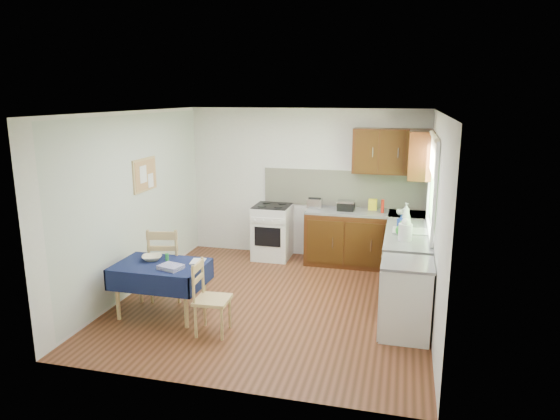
% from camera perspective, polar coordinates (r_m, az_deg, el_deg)
% --- Properties ---
extents(floor, '(4.20, 4.20, 0.00)m').
position_cam_1_polar(floor, '(6.80, -0.72, -10.43)').
color(floor, '#452512').
rests_on(floor, ground).
extents(ceiling, '(4.00, 4.20, 0.02)m').
position_cam_1_polar(ceiling, '(6.24, -0.79, 11.12)').
color(ceiling, white).
rests_on(ceiling, wall_back).
extents(wall_back, '(4.00, 0.02, 2.50)m').
position_cam_1_polar(wall_back, '(8.41, 2.93, 3.03)').
color(wall_back, silver).
rests_on(wall_back, ground).
extents(wall_front, '(4.00, 0.02, 2.50)m').
position_cam_1_polar(wall_front, '(4.49, -7.70, -6.03)').
color(wall_front, silver).
rests_on(wall_front, ground).
extents(wall_left, '(0.02, 4.20, 2.50)m').
position_cam_1_polar(wall_left, '(7.18, -16.38, 0.77)').
color(wall_left, silver).
rests_on(wall_left, ground).
extents(wall_right, '(0.02, 4.20, 2.50)m').
position_cam_1_polar(wall_right, '(6.22, 17.37, -1.14)').
color(wall_right, silver).
rests_on(wall_right, ground).
extents(base_cabinets, '(1.90, 2.30, 0.86)m').
position_cam_1_polar(base_cabinets, '(7.64, 11.66, -4.60)').
color(base_cabinets, '#321408').
rests_on(base_cabinets, ground).
extents(worktop_back, '(1.90, 0.60, 0.04)m').
position_cam_1_polar(worktop_back, '(8.06, 9.81, -0.28)').
color(worktop_back, slate).
rests_on(worktop_back, base_cabinets).
extents(worktop_right, '(0.60, 1.70, 0.04)m').
position_cam_1_polar(worktop_right, '(6.93, 14.42, -2.69)').
color(worktop_right, slate).
rests_on(worktop_right, base_cabinets).
extents(worktop_corner, '(0.60, 0.60, 0.04)m').
position_cam_1_polar(worktop_corner, '(8.04, 14.43, -0.53)').
color(worktop_corner, slate).
rests_on(worktop_corner, base_cabinets).
extents(splashback, '(2.70, 0.02, 0.60)m').
position_cam_1_polar(splashback, '(8.31, 7.30, 2.46)').
color(splashback, beige).
rests_on(splashback, wall_back).
extents(upper_cabinets, '(1.20, 0.85, 0.70)m').
position_cam_1_polar(upper_cabinets, '(7.88, 13.55, 6.41)').
color(upper_cabinets, '#321408').
rests_on(upper_cabinets, wall_back).
extents(stove, '(0.60, 0.61, 0.92)m').
position_cam_1_polar(stove, '(8.41, -0.88, -2.48)').
color(stove, silver).
rests_on(stove, ground).
extents(window, '(0.04, 1.48, 1.26)m').
position_cam_1_polar(window, '(6.82, 17.07, 3.54)').
color(window, '#2A5121').
rests_on(window, wall_right).
extents(fridge, '(0.58, 0.60, 0.89)m').
position_cam_1_polar(fridge, '(5.93, 14.16, -9.85)').
color(fridge, silver).
rests_on(fridge, ground).
extents(corkboard, '(0.04, 0.62, 0.47)m').
position_cam_1_polar(corkboard, '(7.35, -15.18, 3.90)').
color(corkboard, tan).
rests_on(corkboard, wall_left).
extents(dining_table, '(1.11, 0.75, 0.67)m').
position_cam_1_polar(dining_table, '(6.41, -13.47, -6.89)').
color(dining_table, '#0D1037').
rests_on(dining_table, ground).
extents(chair_far, '(0.54, 0.54, 1.01)m').
position_cam_1_polar(chair_far, '(6.87, -12.90, -5.78)').
color(chair_far, tan).
rests_on(chair_far, ground).
extents(chair_near, '(0.40, 0.40, 0.86)m').
position_cam_1_polar(chair_near, '(5.86, -8.15, -9.67)').
color(chair_near, tan).
rests_on(chair_near, ground).
extents(toaster, '(0.24, 0.15, 0.19)m').
position_cam_1_polar(toaster, '(8.12, 3.99, 0.74)').
color(toaster, '#B6B6BB').
rests_on(toaster, worktop_back).
extents(sandwich_press, '(0.27, 0.23, 0.16)m').
position_cam_1_polar(sandwich_press, '(8.06, 7.54, 0.51)').
color(sandwich_press, black).
rests_on(sandwich_press, worktop_back).
extents(sauce_bottle, '(0.05, 0.05, 0.21)m').
position_cam_1_polar(sauce_bottle, '(7.97, 11.64, 0.43)').
color(sauce_bottle, '#B51B0E').
rests_on(sauce_bottle, worktop_back).
extents(yellow_packet, '(0.15, 0.11, 0.18)m').
position_cam_1_polar(yellow_packet, '(8.14, 10.55, 0.61)').
color(yellow_packet, yellow).
rests_on(yellow_packet, worktop_back).
extents(dish_rack, '(0.46, 0.35, 0.22)m').
position_cam_1_polar(dish_rack, '(6.96, 14.63, -2.24)').
color(dish_rack, '#949499').
rests_on(dish_rack, worktop_right).
extents(kettle, '(0.17, 0.17, 0.29)m').
position_cam_1_polar(kettle, '(6.53, 14.12, -2.28)').
color(kettle, silver).
rests_on(kettle, worktop_right).
extents(cup, '(0.12, 0.12, 0.09)m').
position_cam_1_polar(cup, '(7.91, 13.55, -0.23)').
color(cup, silver).
rests_on(cup, worktop_back).
extents(soap_bottle_a, '(0.15, 0.15, 0.28)m').
position_cam_1_polar(soap_bottle_a, '(7.46, 14.20, -0.28)').
color(soap_bottle_a, silver).
rests_on(soap_bottle_a, worktop_right).
extents(soap_bottle_b, '(0.11, 0.11, 0.17)m').
position_cam_1_polar(soap_bottle_b, '(7.19, 13.65, -1.21)').
color(soap_bottle_b, '#1B3A9F').
rests_on(soap_bottle_b, worktop_right).
extents(soap_bottle_c, '(0.19, 0.19, 0.18)m').
position_cam_1_polar(soap_bottle_c, '(6.77, 13.65, -2.03)').
color(soap_bottle_c, green).
rests_on(soap_bottle_c, worktop_right).
extents(plate_bowl, '(0.33, 0.33, 0.06)m').
position_cam_1_polar(plate_bowl, '(6.54, -14.43, -5.31)').
color(plate_bowl, beige).
rests_on(plate_bowl, dining_table).
extents(book, '(0.20, 0.25, 0.02)m').
position_cam_1_polar(book, '(6.36, -10.09, -5.80)').
color(book, white).
rests_on(book, dining_table).
extents(spice_jar, '(0.04, 0.04, 0.09)m').
position_cam_1_polar(spice_jar, '(6.47, -12.79, -5.28)').
color(spice_jar, '#24843B').
rests_on(spice_jar, dining_table).
extents(tea_towel, '(0.32, 0.28, 0.05)m').
position_cam_1_polar(tea_towel, '(6.17, -12.37, -6.38)').
color(tea_towel, navy).
rests_on(tea_towel, dining_table).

